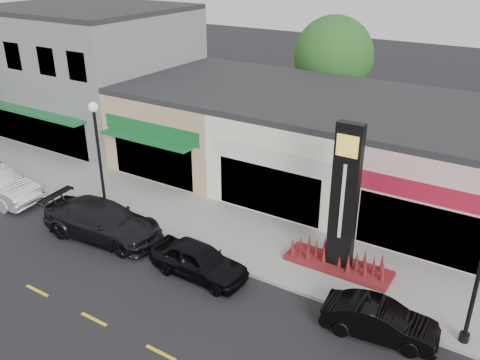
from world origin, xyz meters
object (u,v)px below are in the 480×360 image
Objects in this scene: lamp_west_near at (98,149)px; car_black_sedan at (199,260)px; pylon_sign at (342,221)px; car_dark_sedan at (103,221)px; car_black_conv at (380,321)px.

lamp_west_near is 7.25m from car_black_sedan.
pylon_sign is at bearing 8.77° from lamp_west_near.
car_black_conv is at bearing -94.39° from car_dark_sedan.
car_dark_sedan reaches higher than car_black_sedan.
pylon_sign is 1.61× the size of car_black_conv.
car_dark_sedan is (1.26, -1.37, -2.67)m from lamp_west_near.
lamp_west_near reaches higher than car_black_conv.
car_black_sedan is (6.53, -1.46, -2.79)m from lamp_west_near.
car_black_sedan is (-4.47, -3.16, -1.59)m from pylon_sign.
car_black_sedan is at bearing -12.61° from lamp_west_near.
car_dark_sedan is at bearing -47.42° from lamp_west_near.
pylon_sign is 1.49× the size of car_black_sedan.
pylon_sign is 4.10m from car_black_conv.
pylon_sign reaches higher than lamp_west_near.
pylon_sign is at bearing -53.83° from car_black_sedan.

